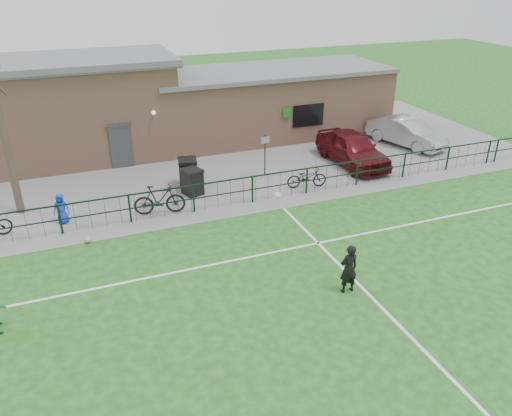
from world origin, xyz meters
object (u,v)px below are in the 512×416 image
object	(u,v)px
car_silver	(406,132)
bicycle_d	(159,200)
spectator_child	(61,209)
wheelie_bin_left	(188,173)
car_maroon	(352,148)
wheelie_bin_right	(192,183)
ball_ground	(88,240)
sign_post	(265,156)
bicycle_e	(307,177)
bare_tree	(5,141)

from	to	relation	value
car_silver	bicycle_d	xyz separation A→B (m)	(-14.18, -3.45, -0.13)
spectator_child	wheelie_bin_left	bearing A→B (deg)	32.58
car_silver	car_maroon	bearing A→B (deg)	-179.24
wheelie_bin_left	wheelie_bin_right	world-z (taller)	wheelie_bin_left
bicycle_d	ball_ground	bearing A→B (deg)	125.08
wheelie_bin_right	car_maroon	world-z (taller)	car_maroon
car_maroon	spectator_child	xyz separation A→B (m)	(-13.60, -1.47, -0.20)
bicycle_d	car_maroon	bearing A→B (deg)	-68.24
car_maroon	ball_ground	xyz separation A→B (m)	(-12.85, -3.37, -0.71)
sign_post	spectator_child	bearing A→B (deg)	-170.04
car_silver	bicycle_e	bearing A→B (deg)	-174.94
ball_ground	wheelie_bin_left	bearing A→B (deg)	38.49
sign_post	car_maroon	world-z (taller)	sign_post
bare_tree	bicycle_d	distance (m)	6.11
bare_tree	spectator_child	size ratio (longest dim) A/B	4.95
spectator_child	car_maroon	bearing A→B (deg)	20.37
wheelie_bin_right	bicycle_e	world-z (taller)	wheelie_bin_right
wheelie_bin_left	bicycle_e	xyz separation A→B (m)	(4.85, -2.10, -0.11)
spectator_child	bicycle_e	bearing A→B (deg)	12.46
bare_tree	bicycle_d	size ratio (longest dim) A/B	2.96
car_maroon	bicycle_d	bearing A→B (deg)	-170.08
car_silver	ball_ground	distance (m)	17.74
wheelie_bin_left	car_silver	xyz separation A→B (m)	(12.44, 1.10, 0.15)
wheelie_bin_right	sign_post	distance (m)	3.78
wheelie_bin_right	car_silver	bearing A→B (deg)	-9.70
car_maroon	ball_ground	world-z (taller)	car_maroon
bicycle_e	wheelie_bin_right	bearing A→B (deg)	87.81
wheelie_bin_right	spectator_child	distance (m)	5.38
sign_post	bicycle_d	bearing A→B (deg)	-158.24
wheelie_bin_left	spectator_child	bearing A→B (deg)	-150.67
wheelie_bin_left	ball_ground	distance (m)	5.94
bare_tree	wheelie_bin_left	world-z (taller)	bare_tree
bare_tree	sign_post	xyz separation A→B (m)	(10.56, -0.02, -1.98)
car_silver	ball_ground	world-z (taller)	car_silver
bicycle_d	bare_tree	bearing A→B (deg)	77.71
wheelie_bin_right	ball_ground	size ratio (longest dim) A/B	4.45
wheelie_bin_left	spectator_child	world-z (taller)	spectator_child
car_maroon	bicycle_d	world-z (taller)	car_maroon
bare_tree	spectator_child	xyz separation A→B (m)	(1.57, -1.60, -2.37)
bare_tree	wheelie_bin_right	world-z (taller)	bare_tree
car_maroon	bicycle_d	xyz separation A→B (m)	(-9.96, -2.03, -0.20)
car_maroon	bicycle_e	bearing A→B (deg)	-153.70
car_maroon	spectator_child	size ratio (longest dim) A/B	3.91
bare_tree	bicycle_e	bearing A→B (deg)	-9.21
wheelie_bin_right	bicycle_d	size ratio (longest dim) A/B	0.52
wheelie_bin_left	bicycle_d	world-z (taller)	bicycle_d
spectator_child	ball_ground	world-z (taller)	spectator_child
bare_tree	spectator_child	world-z (taller)	bare_tree
car_maroon	bicycle_e	distance (m)	3.83
car_silver	bicycle_d	distance (m)	14.59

